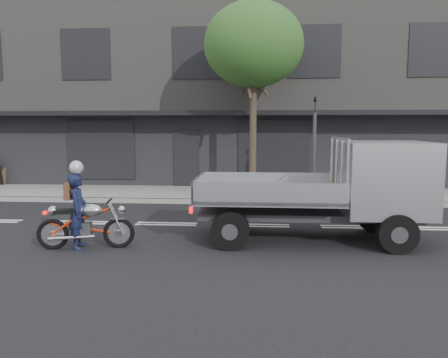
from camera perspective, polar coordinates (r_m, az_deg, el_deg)
ground at (r=11.59m, az=-7.53°, el=-5.85°), size 80.00×80.00×0.00m
sidewalk at (r=16.12m, az=-4.09°, el=-1.95°), size 32.00×3.20×0.15m
kerb at (r=14.56m, az=-5.02°, el=-2.91°), size 32.00×0.20×0.15m
building_main at (r=22.53m, az=-1.66°, el=10.57°), size 26.00×10.00×8.00m
street_tree at (r=15.50m, az=3.89°, el=17.02°), size 3.40×3.40×6.74m
traffic_light_pole at (r=14.55m, az=11.66°, el=3.22°), size 0.12×0.12×3.50m
motorcycle at (r=9.59m, az=-17.62°, el=-5.54°), size 2.00×0.59×1.03m
rider at (r=9.60m, az=-18.51°, el=-4.00°), size 0.47×0.63×1.58m
flatbed_ute at (r=10.05m, az=17.60°, el=-0.41°), size 5.01×2.09×2.32m
construction_barrier at (r=15.12m, az=12.39°, el=-0.90°), size 1.49×0.99×0.78m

